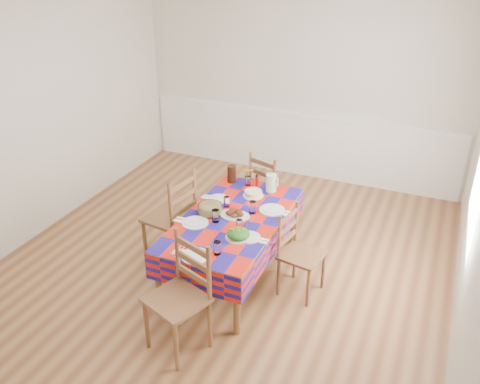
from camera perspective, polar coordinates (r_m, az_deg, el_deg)
name	(u,v)px	position (r m, az deg, el deg)	size (l,w,h in m)	color
room	(222,147)	(4.75, -2.07, 5.11)	(4.58, 5.08, 2.78)	brown
wainscot	(297,142)	(7.24, 6.47, 5.59)	(4.41, 0.06, 0.92)	white
dining_table	(233,224)	(4.96, -0.85, -3.61)	(0.92, 1.71, 0.67)	brown
setting_near_head	(203,253)	(4.38, -4.22, -6.81)	(0.40, 0.27, 0.12)	white
setting_left_near	(202,220)	(4.85, -4.29, -3.16)	(0.47, 0.28, 0.12)	white
setting_left_far	(221,200)	(5.20, -2.17, -0.88)	(0.40, 0.24, 0.11)	white
setting_right_near	(246,233)	(4.65, 0.66, -4.59)	(0.41, 0.24, 0.10)	white
setting_right_far	(266,209)	(5.03, 2.89, -1.92)	(0.48, 0.28, 0.12)	white
meat_platter	(235,214)	(4.94, -0.58, -2.49)	(0.30, 0.22, 0.06)	white
salad_platter	(238,234)	(4.60, -0.21, -4.76)	(0.23, 0.23, 0.10)	white
pasta_bowl	(210,209)	(5.00, -3.39, -1.90)	(0.24, 0.24, 0.09)	white
cake	(253,194)	(5.31, 1.50, -0.17)	(0.22, 0.22, 0.06)	white
serving_utensils	(243,226)	(4.79, 0.31, -3.82)	(0.12, 0.27, 0.01)	black
flower_vase	(248,178)	(5.52, 0.88, 1.55)	(0.12, 0.10, 0.20)	white
hot_sauce	(257,180)	(5.51, 1.88, 1.34)	(0.03, 0.03, 0.13)	red
green_pitcher	(271,183)	(5.39, 3.51, 1.04)	(0.11, 0.11, 0.19)	#BAECA6
tea_pitcher	(232,174)	(5.58, -0.95, 2.05)	(0.10, 0.10, 0.19)	black
name_card	(194,260)	(4.32, -5.14, -7.67)	(0.08, 0.02, 0.02)	white
chair_near	(181,297)	(4.24, -6.67, -11.64)	(0.57, 0.55, 1.01)	brown
chair_far	(269,190)	(5.91, 3.29, 0.22)	(0.52, 0.50, 0.93)	brown
chair_left	(173,218)	(5.28, -7.56, -2.90)	(0.50, 0.52, 1.04)	brown
chair_right	(299,253)	(4.86, 6.59, -6.83)	(0.43, 0.44, 0.87)	brown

